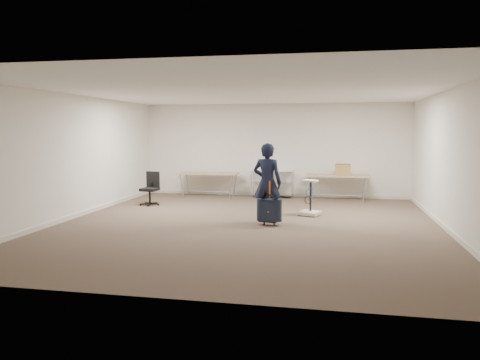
# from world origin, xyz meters

# --- Properties ---
(ground) EXTENTS (9.00, 9.00, 0.00)m
(ground) POSITION_xyz_m (0.00, 0.00, 0.00)
(ground) COLOR #4A3A2D
(ground) RESTS_ON ground
(room_shell) EXTENTS (8.00, 9.00, 9.00)m
(room_shell) POSITION_xyz_m (0.00, 1.38, 0.05)
(room_shell) COLOR silver
(room_shell) RESTS_ON ground
(folding_table_left) EXTENTS (1.80, 0.75, 0.73)m
(folding_table_left) POSITION_xyz_m (-1.90, 3.95, 0.68)
(folding_table_left) COLOR tan
(folding_table_left) RESTS_ON ground
(folding_table_right) EXTENTS (1.80, 0.75, 0.73)m
(folding_table_right) POSITION_xyz_m (1.90, 3.95, 0.68)
(folding_table_right) COLOR tan
(folding_table_right) RESTS_ON ground
(wire_shelf) EXTENTS (1.22, 0.47, 0.80)m
(wire_shelf) POSITION_xyz_m (0.00, 4.20, 0.44)
(wire_shelf) COLOR silver
(wire_shelf) RESTS_ON ground
(person) EXTENTS (0.68, 0.50, 1.73)m
(person) POSITION_xyz_m (0.37, 0.39, 0.86)
(person) COLOR black
(person) RESTS_ON ground
(suitcase) EXTENTS (0.36, 0.22, 0.94)m
(suitcase) POSITION_xyz_m (0.47, 0.05, 0.32)
(suitcase) COLOR #162232
(suitcase) RESTS_ON ground
(office_chair) EXTENTS (0.54, 0.54, 0.89)m
(office_chair) POSITION_xyz_m (-3.03, 2.13, 0.27)
(office_chair) COLOR black
(office_chair) RESTS_ON ground
(equipment_cart) EXTENTS (0.58, 0.58, 0.84)m
(equipment_cart) POSITION_xyz_m (1.25, 1.40, 0.22)
(equipment_cart) COLOR beige
(equipment_cart) RESTS_ON ground
(cardboard_box) EXTENTS (0.43, 0.32, 0.32)m
(cardboard_box) POSITION_xyz_m (2.04, 3.94, 0.89)
(cardboard_box) COLOR olive
(cardboard_box) RESTS_ON folding_table_right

